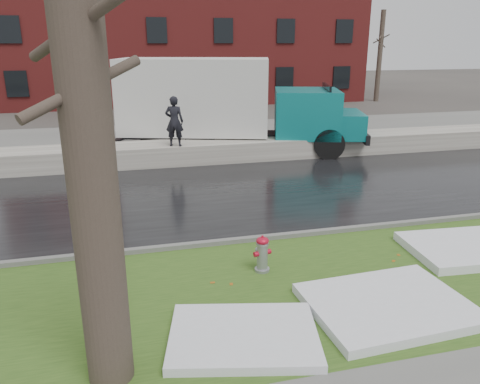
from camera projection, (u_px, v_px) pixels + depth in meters
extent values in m
plane|color=#47423D|center=(273.00, 261.00, 9.61)|extent=(120.00, 120.00, 0.00)
cube|color=#2A4818|center=(294.00, 290.00, 8.45)|extent=(60.00, 4.50, 0.04)
cube|color=black|center=(225.00, 194.00, 13.76)|extent=(60.00, 7.00, 0.03)
cube|color=slate|center=(186.00, 139.00, 21.61)|extent=(60.00, 9.00, 0.03)
cube|color=slate|center=(259.00, 239.00, 10.51)|extent=(60.00, 0.15, 0.14)
cube|color=#B7B4A8|center=(201.00, 151.00, 17.53)|extent=(60.00, 1.60, 0.75)
cube|color=maroon|center=(179.00, 32.00, 36.23)|extent=(26.00, 12.00, 10.00)
cylinder|color=brown|center=(68.00, 58.00, 31.22)|extent=(0.36, 0.36, 6.50)
cylinder|color=brown|center=(66.00, 43.00, 30.93)|extent=(0.84, 1.62, 0.73)
cylinder|color=brown|center=(65.00, 29.00, 30.65)|extent=(1.08, 1.26, 0.66)
cylinder|color=brown|center=(68.00, 53.00, 31.11)|extent=(1.40, 0.61, 0.63)
cylinder|color=brown|center=(380.00, 57.00, 34.49)|extent=(0.36, 0.36, 6.50)
cylinder|color=brown|center=(381.00, 43.00, 34.20)|extent=(0.84, 1.62, 0.73)
cylinder|color=brown|center=(382.00, 30.00, 33.92)|extent=(1.08, 1.26, 0.66)
cylinder|color=brown|center=(380.00, 52.00, 34.38)|extent=(1.40, 0.61, 0.63)
cylinder|color=gray|center=(262.00, 256.00, 9.02)|extent=(0.25, 0.25, 0.64)
ellipsoid|color=#A80D24|center=(262.00, 241.00, 8.93)|extent=(0.29, 0.29, 0.15)
cylinder|color=#A80D24|center=(263.00, 237.00, 8.90)|extent=(0.05, 0.05, 0.05)
cylinder|color=#A80D24|center=(256.00, 254.00, 8.95)|extent=(0.11, 0.12, 0.10)
cylinder|color=#A80D24|center=(268.00, 252.00, 9.06)|extent=(0.11, 0.12, 0.10)
cylinder|color=gray|center=(259.00, 250.00, 9.12)|extent=(0.14, 0.12, 0.13)
cylinder|color=brown|center=(84.00, 97.00, 5.13)|extent=(0.72, 0.72, 7.36)
cylinder|color=brown|center=(77.00, 26.00, 4.91)|extent=(1.25, 1.49, 0.77)
cylinder|color=brown|center=(83.00, 88.00, 5.10)|extent=(1.33, 0.96, 0.66)
cube|color=black|center=(230.00, 135.00, 18.96)|extent=(8.50, 3.50, 0.24)
cube|color=beige|center=(195.00, 96.00, 18.54)|extent=(6.30, 4.23, 2.89)
cube|color=#0C6F71|center=(306.00, 113.00, 18.54)|extent=(3.10, 3.17, 1.82)
cube|color=#0C6F71|center=(345.00, 124.00, 18.60)|extent=(1.91, 2.62, 0.96)
cube|color=black|center=(326.00, 97.00, 18.31)|extent=(0.70, 2.07, 0.96)
cube|color=black|center=(111.00, 142.00, 19.28)|extent=(2.12, 1.76, 0.72)
cylinder|color=black|center=(329.00, 144.00, 17.75)|extent=(1.22, 0.65, 1.18)
cylinder|color=black|center=(322.00, 133.00, 19.88)|extent=(1.22, 0.65, 1.18)
cylinder|color=black|center=(200.00, 143.00, 17.97)|extent=(1.22, 0.65, 1.18)
cylinder|color=black|center=(207.00, 132.00, 20.11)|extent=(1.22, 0.65, 1.18)
cylinder|color=black|center=(156.00, 143.00, 18.05)|extent=(1.22, 0.65, 1.18)
cylinder|color=black|center=(168.00, 132.00, 20.18)|extent=(1.22, 0.65, 1.18)
imported|color=black|center=(174.00, 121.00, 16.42)|extent=(0.74, 0.60, 1.77)
cube|color=silver|center=(388.00, 305.00, 7.78)|extent=(2.69, 2.12, 0.16)
cube|color=silver|center=(244.00, 336.00, 6.98)|extent=(2.50, 2.04, 0.14)
cube|color=silver|center=(475.00, 248.00, 9.93)|extent=(2.93, 2.01, 0.18)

